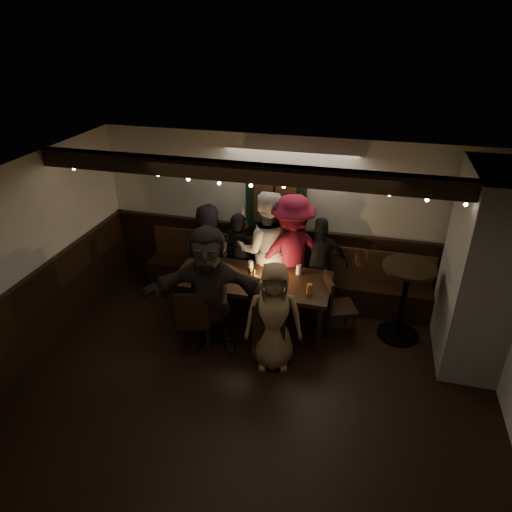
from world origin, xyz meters
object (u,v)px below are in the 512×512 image
(high_top, at_px, (405,293))
(person_e, at_px, (320,264))
(chair_near_right, at_px, (269,329))
(person_f, at_px, (209,291))
(chair_near_left, at_px, (194,317))
(person_c, at_px, (266,249))
(person_d, at_px, (291,253))
(person_a, at_px, (209,249))
(dining_table, at_px, (252,282))
(person_g, at_px, (273,317))
(person_b, at_px, (239,256))
(chair_end, at_px, (334,302))

(high_top, xyz_separation_m, person_e, (-1.25, 0.49, 0.02))
(chair_near_right, height_order, person_f, person_f)
(chair_near_left, bearing_deg, person_c, 66.63)
(chair_near_left, bearing_deg, person_e, 46.25)
(person_d, bearing_deg, chair_near_right, 65.12)
(person_a, height_order, person_c, person_c)
(person_a, bearing_deg, dining_table, 138.46)
(person_c, distance_m, person_f, 1.42)
(dining_table, relative_size, person_c, 1.19)
(person_f, bearing_deg, person_g, -19.52)
(chair_near_right, height_order, person_b, person_b)
(person_a, distance_m, person_c, 0.99)
(person_b, relative_size, person_e, 0.98)
(person_c, bearing_deg, person_a, -22.07)
(dining_table, xyz_separation_m, person_f, (-0.40, -0.69, 0.19))
(chair_near_right, xyz_separation_m, person_a, (-1.37, 1.51, 0.24))
(person_a, xyz_separation_m, person_b, (0.53, -0.06, -0.02))
(person_d, height_order, person_e, person_d)
(chair_end, bearing_deg, person_a, 161.98)
(chair_near_left, relative_size, chair_end, 1.04)
(dining_table, relative_size, person_g, 1.49)
(chair_end, relative_size, person_g, 0.63)
(person_d, bearing_deg, dining_table, 31.10)
(dining_table, height_order, person_d, person_d)
(chair_near_left, bearing_deg, chair_end, 25.80)
(person_f, distance_m, person_g, 0.91)
(person_b, bearing_deg, chair_near_right, 129.73)
(chair_end, xyz_separation_m, person_c, (-1.15, 0.61, 0.40))
(person_a, xyz_separation_m, person_f, (0.53, -1.44, 0.16))
(person_e, bearing_deg, person_g, 66.01)
(dining_table, xyz_separation_m, person_g, (0.49, -0.79, 0.02))
(person_b, bearing_deg, person_e, -167.93)
(person_f, bearing_deg, person_c, 59.35)
(high_top, distance_m, person_c, 2.14)
(chair_near_left, distance_m, high_top, 2.93)
(person_e, bearing_deg, person_c, -4.80)
(person_f, bearing_deg, high_top, 7.54)
(dining_table, xyz_separation_m, person_b, (-0.41, 0.69, 0.01))
(high_top, relative_size, person_c, 0.62)
(dining_table, distance_m, high_top, 2.14)
(person_a, bearing_deg, chair_end, 159.23)
(high_top, relative_size, person_b, 0.78)
(chair_near_right, xyz_separation_m, person_f, (-0.83, 0.07, 0.40))
(chair_end, bearing_deg, person_g, -129.10)
(person_c, relative_size, person_f, 1.01)
(person_g, bearing_deg, person_e, 62.41)
(person_c, distance_m, person_g, 1.54)
(chair_near_right, distance_m, person_e, 1.58)
(high_top, height_order, person_e, person_e)
(person_e, relative_size, person_f, 0.81)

